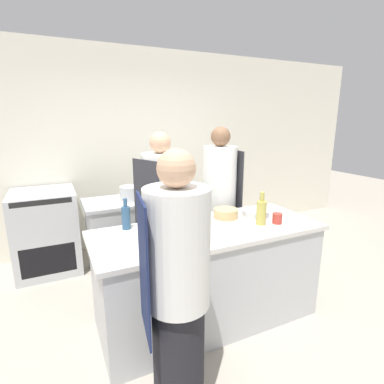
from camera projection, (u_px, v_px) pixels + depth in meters
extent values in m
plane|color=#A89E8E|center=(208.00, 318.00, 2.85)|extent=(16.00, 16.00, 0.00)
cube|color=silver|center=(140.00, 149.00, 4.38)|extent=(8.00, 0.06, 2.80)
cube|color=#B7BABC|center=(208.00, 277.00, 2.75)|extent=(1.96, 0.78, 0.87)
cube|color=silver|center=(209.00, 230.00, 2.64)|extent=(2.04, 0.81, 0.04)
cube|color=#B7BABC|center=(159.00, 232.00, 3.82)|extent=(1.71, 0.58, 0.87)
cube|color=#B7BABC|center=(158.00, 198.00, 3.72)|extent=(1.78, 0.61, 0.04)
cube|color=#B7BABC|center=(46.00, 231.00, 3.67)|extent=(0.72, 0.75, 1.00)
cube|color=black|center=(49.00, 260.00, 3.40)|extent=(0.58, 0.01, 0.35)
cube|color=black|center=(41.00, 203.00, 3.24)|extent=(0.62, 0.01, 0.06)
cylinder|color=black|center=(179.00, 357.00, 1.88)|extent=(0.32, 0.32, 0.78)
cylinder|color=silver|center=(177.00, 248.00, 1.70)|extent=(0.38, 0.38, 0.70)
cube|color=#19234C|center=(144.00, 269.00, 1.67)|extent=(0.07, 0.36, 0.81)
sphere|color=tan|center=(176.00, 168.00, 1.59)|extent=(0.21, 0.21, 0.21)
cylinder|color=black|center=(218.00, 242.00, 3.59)|extent=(0.32, 0.32, 0.81)
cylinder|color=white|center=(220.00, 179.00, 3.41)|extent=(0.38, 0.38, 0.73)
cube|color=#2D2D33|center=(235.00, 186.00, 3.50)|extent=(0.04, 0.36, 0.85)
sphere|color=brown|center=(221.00, 137.00, 3.29)|extent=(0.22, 0.22, 0.22)
cylinder|color=black|center=(163.00, 256.00, 3.23)|extent=(0.33, 0.33, 0.79)
cylinder|color=white|center=(161.00, 188.00, 3.05)|extent=(0.39, 0.39, 0.72)
cube|color=#2D2D33|center=(146.00, 202.00, 2.93)|extent=(0.15, 0.35, 0.83)
sphere|color=tan|center=(160.00, 143.00, 2.94)|extent=(0.21, 0.21, 0.21)
cylinder|color=#5B2319|center=(161.00, 216.00, 2.65)|extent=(0.07, 0.07, 0.19)
cylinder|color=#5B2319|center=(161.00, 202.00, 2.62)|extent=(0.03, 0.03, 0.07)
cylinder|color=#B2A84C|center=(261.00, 213.00, 2.70)|extent=(0.09, 0.09, 0.22)
cylinder|color=#B2A84C|center=(262.00, 197.00, 2.67)|extent=(0.04, 0.04, 0.08)
cylinder|color=silver|center=(199.00, 238.00, 2.23)|extent=(0.08, 0.08, 0.15)
cylinder|color=silver|center=(199.00, 225.00, 2.20)|extent=(0.04, 0.04, 0.06)
cylinder|color=#2D5175|center=(126.00, 218.00, 2.59)|extent=(0.07, 0.07, 0.20)
cylinder|color=#2D5175|center=(125.00, 203.00, 2.56)|extent=(0.03, 0.03, 0.08)
cylinder|color=#19471E|center=(157.00, 222.00, 2.51)|extent=(0.08, 0.08, 0.19)
cylinder|color=#19471E|center=(156.00, 207.00, 2.47)|extent=(0.04, 0.04, 0.07)
cylinder|color=tan|center=(226.00, 213.00, 2.90)|extent=(0.24, 0.24, 0.09)
cylinder|color=#B7BABC|center=(256.00, 213.00, 2.96)|extent=(0.26, 0.26, 0.06)
cylinder|color=#B2382D|center=(277.00, 218.00, 2.74)|extent=(0.09, 0.09, 0.10)
cylinder|color=#B7BABC|center=(131.00, 193.00, 3.54)|extent=(0.25, 0.25, 0.16)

